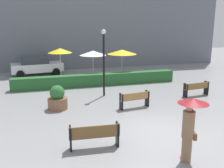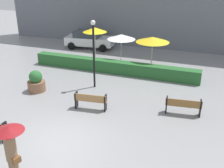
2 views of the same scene
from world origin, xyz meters
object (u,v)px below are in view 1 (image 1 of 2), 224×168
object	(u,v)px
bench_near_left	(95,135)
patio_umbrella_yellow_far	(122,52)
pedestrian_with_umbrella	(190,122)
patio_umbrella_yellow	(60,51)
planter_pot	(58,99)
lamp_post	(104,56)
bench_mid_center	(135,99)
bench_far_right	(197,88)
parked_car	(36,66)
patio_umbrella_white	(93,53)

from	to	relation	value
bench_near_left	patio_umbrella_yellow_far	size ratio (longest dim) A/B	0.78
pedestrian_with_umbrella	patio_umbrella_yellow_far	size ratio (longest dim) A/B	0.90
patio_umbrella_yellow	patio_umbrella_yellow_far	bearing A→B (deg)	-10.09
planter_pot	lamp_post	distance (m)	3.89
bench_mid_center	bench_near_left	bearing A→B (deg)	-128.22
lamp_post	patio_umbrella_yellow	world-z (taller)	lamp_post
pedestrian_with_umbrella	planter_pot	bearing A→B (deg)	119.45
bench_near_left	bench_far_right	bearing A→B (deg)	33.29
planter_pot	parked_car	xyz separation A→B (m)	(-1.02, 9.49, 0.28)
bench_mid_center	planter_pot	bearing A→B (deg)	166.08
bench_far_right	bench_near_left	bearing A→B (deg)	-146.71
lamp_post	patio_umbrella_yellow_far	bearing A→B (deg)	58.86
planter_pot	parked_car	size ratio (longest dim) A/B	0.29
planter_pot	patio_umbrella_yellow	bearing A→B (deg)	83.32
bench_far_right	bench_mid_center	distance (m)	4.58
bench_near_left	patio_umbrella_yellow	bearing A→B (deg)	90.70
planter_pot	parked_car	bearing A→B (deg)	96.15
bench_far_right	patio_umbrella_white	xyz separation A→B (m)	(-5.19, 5.84, 1.64)
patio_umbrella_white	patio_umbrella_yellow_far	size ratio (longest dim) A/B	0.99
pedestrian_with_umbrella	parked_car	world-z (taller)	pedestrian_with_umbrella
pedestrian_with_umbrella	patio_umbrella_white	distance (m)	12.43
bench_far_right	bench_near_left	distance (m)	8.88
bench_far_right	bench_mid_center	size ratio (longest dim) A/B	1.04
planter_pot	parked_car	distance (m)	9.55
pedestrian_with_umbrella	patio_umbrella_yellow	distance (m)	13.47
bench_far_right	pedestrian_with_umbrella	size ratio (longest dim) A/B	0.82
bench_mid_center	pedestrian_with_umbrella	distance (m)	5.54
parked_car	pedestrian_with_umbrella	bearing A→B (deg)	-73.71
patio_umbrella_yellow	parked_car	size ratio (longest dim) A/B	0.57
patio_umbrella_white	parked_car	size ratio (longest dim) A/B	0.53
bench_near_left	planter_pot	world-z (taller)	planter_pot
patio_umbrella_yellow_far	parked_car	size ratio (longest dim) A/B	0.54
bench_far_right	parked_car	world-z (taller)	parked_car
patio_umbrella_yellow_far	parked_car	bearing A→B (deg)	150.77
pedestrian_with_umbrella	patio_umbrella_yellow_far	xyz separation A→B (m)	(1.80, 12.31, 0.81)
patio_umbrella_yellow	patio_umbrella_yellow_far	distance (m)	4.72
bench_near_left	pedestrian_with_umbrella	size ratio (longest dim) A/B	0.86
patio_umbrella_yellow	parked_car	distance (m)	3.65
bench_mid_center	patio_umbrella_yellow_far	world-z (taller)	patio_umbrella_yellow_far
planter_pot	patio_umbrella_white	world-z (taller)	patio_umbrella_white
pedestrian_with_umbrella	lamp_post	world-z (taller)	lamp_post
bench_near_left	patio_umbrella_white	distance (m)	11.06
pedestrian_with_umbrella	parked_car	distance (m)	16.60
bench_far_right	lamp_post	distance (m)	5.98
bench_mid_center	patio_umbrella_white	size ratio (longest dim) A/B	0.72
bench_near_left	lamp_post	bearing A→B (deg)	72.85
bench_far_right	parked_car	xyz separation A→B (m)	(-9.37, 9.36, 0.31)
patio_umbrella_yellow	lamp_post	bearing A→B (deg)	-66.77
bench_far_right	lamp_post	world-z (taller)	lamp_post
pedestrian_with_umbrella	patio_umbrella_white	size ratio (longest dim) A/B	0.91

